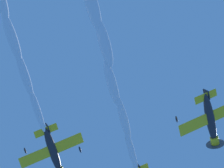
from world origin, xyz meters
TOP-DOWN VIEW (x-y plane):
  - airplane_left_wingman at (-8.07, -7.71)m, footprint 9.24×8.83m
  - airplane_right_wingman at (14.93, -5.91)m, footprint 9.22×8.83m

SIDE VIEW (x-z plane):
  - airplane_right_wingman at x=14.93m, z-range 58.55..62.73m
  - airplane_left_wingman at x=-8.07m, z-range 60.09..64.22m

